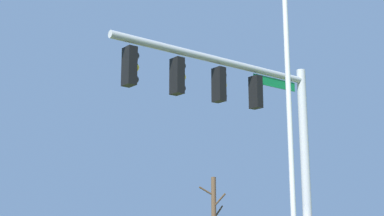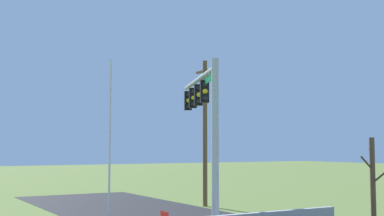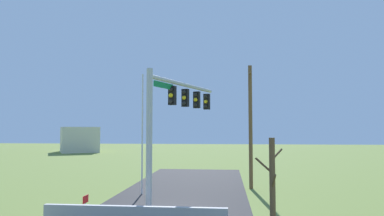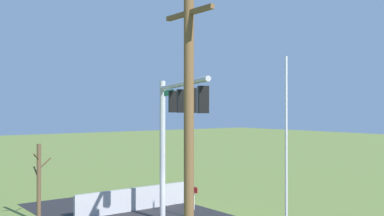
{
  "view_description": "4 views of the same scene",
  "coord_description": "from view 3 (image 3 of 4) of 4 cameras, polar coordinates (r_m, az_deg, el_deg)",
  "views": [
    {
      "loc": [
        -13.1,
        -5.8,
        2.23
      ],
      "look_at": [
        -1.94,
        1.0,
        4.99
      ],
      "focal_mm": 47.27,
      "sensor_mm": 36.0,
      "label": 1
    },
    {
      "loc": [
        18.31,
        -11.18,
        3.36
      ],
      "look_at": [
        -1.52,
        0.44,
        5.16
      ],
      "focal_mm": 47.55,
      "sensor_mm": 36.0,
      "label": 2
    },
    {
      "loc": [
        17.36,
        2.79,
        4.02
      ],
      "look_at": [
        -0.78,
        0.99,
        5.16
      ],
      "focal_mm": 32.53,
      "sensor_mm": 36.0,
      "label": 3
    },
    {
      "loc": [
        -15.83,
        11.19,
        5.39
      ],
      "look_at": [
        -2.25,
        0.83,
        5.45
      ],
      "focal_mm": 41.06,
      "sensor_mm": 36.0,
      "label": 4
    }
  ],
  "objects": [
    {
      "name": "ground_plane",
      "position": [
        18.03,
        -3.51,
        -16.45
      ],
      "size": [
        160.0,
        160.0,
        0.0
      ],
      "primitive_type": "plane",
      "color": "olive"
    },
    {
      "name": "road_surface",
      "position": [
        21.91,
        -1.79,
        -14.13
      ],
      "size": [
        28.0,
        8.0,
        0.01
      ],
      "primitive_type": "cube",
      "color": "#232326",
      "rests_on": "ground_plane"
    },
    {
      "name": "signal_mast",
      "position": [
        17.62,
        -2.97,
        -0.64
      ],
      "size": [
        6.66,
        2.67,
        6.79
      ],
      "color": "#B2B5BA",
      "rests_on": "ground_plane"
    },
    {
      "name": "flagpole",
      "position": [
        22.13,
        -8.16,
        -4.2
      ],
      "size": [
        0.1,
        0.1,
        7.53
      ],
      "primitive_type": "cylinder",
      "color": "silver",
      "rests_on": "ground_plane"
    },
    {
      "name": "utility_pole",
      "position": [
        24.25,
        9.57,
        -2.62
      ],
      "size": [
        1.9,
        0.26,
        8.47
      ],
      "color": "brown",
      "rests_on": "ground_plane"
    },
    {
      "name": "bare_tree",
      "position": [
        12.41,
        13.06,
        -13.16
      ],
      "size": [
        1.27,
        1.02,
        3.75
      ],
      "color": "brown",
      "rests_on": "ground_plane"
    },
    {
      "name": "open_sign",
      "position": [
        15.99,
        -17.06,
        -14.65
      ],
      "size": [
        0.56,
        0.04,
        1.22
      ],
      "color": "silver",
      "rests_on": "ground_plane"
    },
    {
      "name": "distant_building",
      "position": [
        66.25,
        -17.97,
        -4.93
      ],
      "size": [
        9.51,
        9.05,
        4.49
      ],
      "primitive_type": "cube",
      "rotation": [
        0.0,
        0.0,
        3.64
      ],
      "color": "beige",
      "rests_on": "ground_plane"
    }
  ]
}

